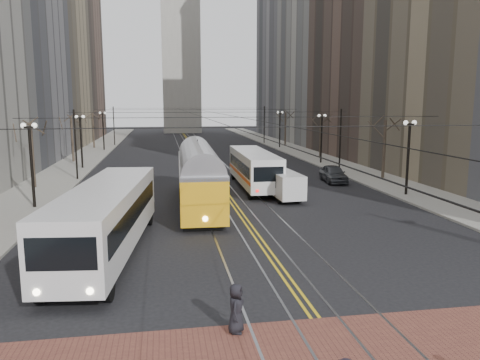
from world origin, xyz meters
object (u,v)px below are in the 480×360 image
object	(u,v)px
sedan_grey	(333,174)
transit_bus	(107,221)
streetcar	(199,182)
pedestrian_a	(236,308)
sedan_silver	(243,155)
rear_bus	(254,170)
cargo_van	(285,186)

from	to	relation	value
sedan_grey	transit_bus	bearing A→B (deg)	-130.02
streetcar	pedestrian_a	bearing A→B (deg)	-89.07
sedan_silver	pedestrian_a	world-z (taller)	pedestrian_a
rear_bus	sedan_grey	size ratio (longest dim) A/B	2.60
streetcar	sedan_silver	world-z (taller)	streetcar
transit_bus	rear_bus	xyz separation A→B (m)	(10.33, 16.35, -0.10)
streetcar	sedan_grey	bearing A→B (deg)	34.01
transit_bus	pedestrian_a	xyz separation A→B (m)	(4.85, -8.65, -0.85)
rear_bus	sedan_grey	xyz separation A→B (m)	(7.77, 1.71, -0.78)
cargo_van	sedan_silver	bearing A→B (deg)	84.69
transit_bus	rear_bus	world-z (taller)	transit_bus
sedan_grey	pedestrian_a	world-z (taller)	pedestrian_a
transit_bus	sedan_silver	size ratio (longest dim) A/B	2.85
transit_bus	cargo_van	bearing A→B (deg)	49.84
cargo_van	sedan_grey	distance (m)	9.53
sedan_silver	pedestrian_a	distance (m)	44.68
pedestrian_a	sedan_grey	bearing A→B (deg)	-8.38
cargo_van	sedan_grey	world-z (taller)	cargo_van
sedan_grey	pedestrian_a	size ratio (longest dim) A/B	2.87
sedan_silver	transit_bus	bearing A→B (deg)	-118.65
cargo_van	pedestrian_a	world-z (taller)	cargo_van
streetcar	sedan_silver	xyz separation A→B (m)	(7.51, 25.44, -0.94)
rear_bus	pedestrian_a	distance (m)	25.60
streetcar	sedan_silver	size ratio (longest dim) A/B	3.12
streetcar	sedan_grey	xyz separation A→B (m)	(12.96, 8.15, -0.93)
sedan_grey	rear_bus	bearing A→B (deg)	-162.54
cargo_van	rear_bus	bearing A→B (deg)	101.02
streetcar	rear_bus	xyz separation A→B (m)	(5.19, 6.44, -0.15)
sedan_grey	streetcar	bearing A→B (deg)	-142.77
pedestrian_a	transit_bus	bearing A→B (deg)	47.32
rear_bus	pedestrian_a	size ratio (longest dim) A/B	7.46
rear_bus	pedestrian_a	world-z (taller)	rear_bus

